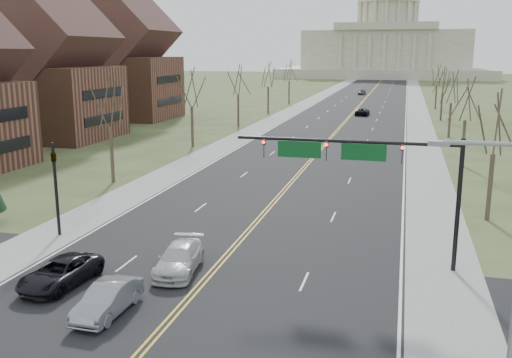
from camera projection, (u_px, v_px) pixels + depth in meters
The scene contains 28 objects.
road at pixel (360, 105), 124.82m from camera, with size 20.00×380.00×0.01m, color black.
cross_road at pixel (184, 304), 26.65m from camera, with size 120.00×14.00×0.01m, color black.
sidewalk_left at pixel (306, 103), 127.77m from camera, with size 4.00×380.00×0.03m, color gray.
sidewalk_right at pixel (417, 106), 121.87m from camera, with size 4.00×380.00×0.03m, color gray.
center_line at pixel (360, 105), 124.82m from camera, with size 0.42×380.00×0.01m, color gold.
edge_line_left at pixel (316, 104), 127.23m from camera, with size 0.15×380.00×0.01m, color silver.
edge_line_right at pixel (406, 106), 122.41m from camera, with size 0.15×380.00×0.01m, color silver.
capitol at pixel (386, 45), 253.77m from camera, with size 90.00×60.00×50.00m.
signal_mast at pixel (362, 161), 30.63m from camera, with size 12.12×0.44×7.20m.
signal_left at pixel (55, 179), 35.74m from camera, with size 0.32×0.36×6.00m.
street_light at pixel (509, 272), 16.70m from camera, with size 2.90×0.25×9.07m.
tree_r_0 at pixel (496, 127), 38.39m from camera, with size 3.74×3.74×8.50m.
tree_l_0 at pixel (109, 105), 49.70m from camera, with size 3.96×3.96×9.00m.
tree_r_1 at pixel (467, 102), 57.27m from camera, with size 3.74×3.74×8.50m.
tree_l_1 at pixel (191, 90), 68.58m from camera, with size 3.96×3.96×9.00m.
tree_r_2 at pixel (452, 89), 76.15m from camera, with size 3.74×3.74×8.50m.
tree_l_2 at pixel (238, 81), 87.46m from camera, with size 3.96×3.96×9.00m.
tree_r_3 at pixel (443, 81), 95.03m from camera, with size 3.74×3.74×8.50m.
tree_l_3 at pixel (268, 76), 106.34m from camera, with size 3.96×3.96×9.00m.
tree_r_4 at pixel (437, 76), 113.91m from camera, with size 3.74×3.74×8.50m.
tree_l_4 at pixel (289, 72), 125.22m from camera, with size 3.96×3.96×9.00m.
bldg_left_mid at pixel (51, 74), 75.15m from camera, with size 15.10×14.28×20.75m.
bldg_left_far at pixel (123, 63), 98.08m from camera, with size 17.10×14.28×23.25m.
car_sb_inner_lead at pixel (108, 299), 25.46m from camera, with size 1.48×4.24×1.40m, color gray.
car_sb_outer_lead at pixel (60, 273), 28.57m from camera, with size 2.25×4.88×1.36m, color black.
car_sb_inner_second at pixel (179, 259), 30.36m from camera, with size 2.00×4.91×1.42m, color silver.
car_far_nb at pixel (362, 111), 104.27m from camera, with size 2.25×4.88×1.36m, color black.
car_far_sb at pixel (362, 92), 152.69m from camera, with size 1.67×4.15×1.41m, color #4C4F53.
Camera 1 is at (9.49, -17.06, 11.57)m, focal length 40.00 mm.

